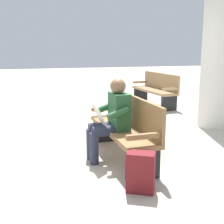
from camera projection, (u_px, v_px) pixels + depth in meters
name	position (u px, v px, depth m)	size (l,w,h in m)	color
ground_plane	(121.00, 157.00, 4.42)	(40.00, 40.00, 0.00)	#B7AD99
bench_near	(126.00, 127.00, 4.35)	(1.81, 0.52, 0.90)	olive
person_seated	(112.00, 117.00, 4.21)	(0.58, 0.58, 1.18)	#23512D
backpack	(141.00, 172.00, 3.33)	(0.33, 0.36, 0.46)	maroon
bench_far	(156.00, 89.00, 8.33)	(1.84, 0.65, 0.90)	#9E7A51
support_pillar	(220.00, 23.00, 5.71)	(0.63, 0.63, 4.11)	silver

